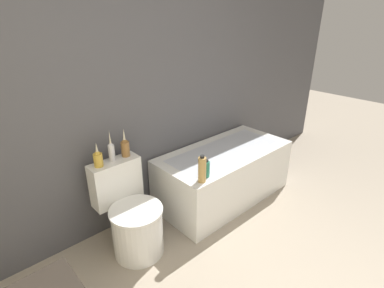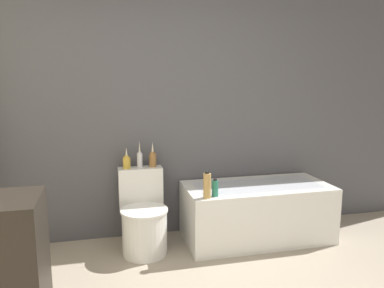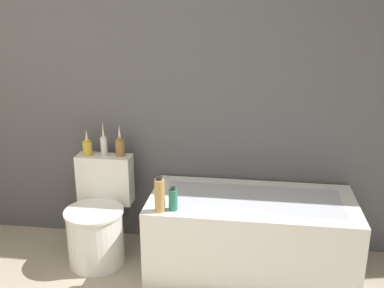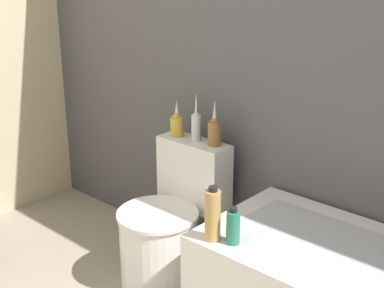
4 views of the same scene
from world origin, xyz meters
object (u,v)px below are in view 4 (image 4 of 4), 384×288
at_px(vase_silver, 196,125).
at_px(vase_bronze, 214,130).
at_px(vase_gold, 177,124).
at_px(shampoo_bottle_short, 233,227).
at_px(toilet, 168,228).
at_px(shampoo_bottle_tall, 213,215).

relative_size(vase_silver, vase_bronze, 1.08).
bearing_deg(vase_silver, vase_bronze, 0.38).
relative_size(vase_gold, shampoo_bottle_short, 1.24).
bearing_deg(vase_silver, vase_gold, -172.55).
height_order(vase_silver, vase_bronze, vase_silver).
distance_m(toilet, vase_silver, 0.57).
xyz_separation_m(toilet, vase_silver, (0.00, 0.22, 0.52)).
bearing_deg(toilet, shampoo_bottle_short, -21.26).
bearing_deg(shampoo_bottle_short, shampoo_bottle_tall, -158.74).
relative_size(vase_gold, shampoo_bottle_tall, 0.84).
distance_m(toilet, vase_bronze, 0.58).
bearing_deg(vase_gold, vase_bronze, 3.93).
relative_size(shampoo_bottle_tall, shampoo_bottle_short, 1.48).
xyz_separation_m(vase_bronze, shampoo_bottle_tall, (0.40, -0.49, -0.16)).
bearing_deg(shampoo_bottle_short, toilet, 158.74).
distance_m(toilet, shampoo_bottle_tall, 0.69).
bearing_deg(vase_gold, vase_silver, 7.45).
relative_size(vase_bronze, shampoo_bottle_short, 1.49).
height_order(vase_gold, vase_silver, vase_silver).
bearing_deg(toilet, vase_silver, 90.00).
xyz_separation_m(toilet, shampoo_bottle_tall, (0.52, -0.27, 0.36)).
xyz_separation_m(vase_bronze, shampoo_bottle_short, (0.48, -0.46, -0.20)).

